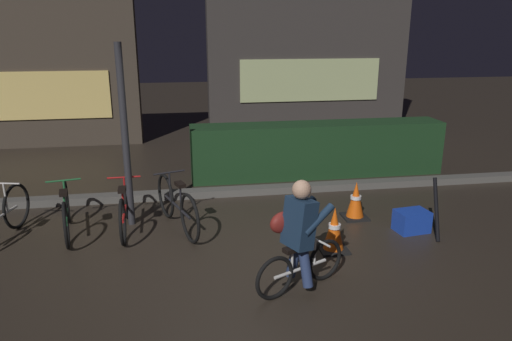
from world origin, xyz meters
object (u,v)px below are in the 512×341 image
object	(u,v)px
parked_bike_center_right	(177,205)
closed_umbrella	(436,209)
traffic_cone_far	(356,201)
parked_bike_left_mid	(66,212)
parked_bike_center_left	(125,208)
street_post	(125,138)
cyclist	(298,235)
blue_crate	(412,221)
traffic_cone_near	(334,230)

from	to	relation	value
parked_bike_center_right	closed_umbrella	size ratio (longest dim) A/B	1.87
parked_bike_center_right	traffic_cone_far	size ratio (longest dim) A/B	2.81
parked_bike_left_mid	parked_bike_center_left	world-z (taller)	parked_bike_center_left
closed_umbrella	street_post	bearing A→B (deg)	78.83
street_post	cyclist	xyz separation A→B (m)	(1.93, -2.13, -0.65)
traffic_cone_far	street_post	bearing A→B (deg)	174.61
parked_bike_left_mid	blue_crate	xyz separation A→B (m)	(4.71, -0.68, -0.17)
blue_crate	parked_bike_center_right	bearing A→B (deg)	169.14
traffic_cone_far	blue_crate	distance (m)	0.85
blue_crate	cyclist	bearing A→B (deg)	-147.68
street_post	traffic_cone_near	bearing A→B (deg)	-26.43
parked_bike_center_left	cyclist	bearing A→B (deg)	-135.77
street_post	parked_bike_center_left	distance (m)	0.98
parked_bike_center_right	traffic_cone_near	world-z (taller)	parked_bike_center_right
parked_bike_center_left	traffic_cone_near	distance (m)	2.88
street_post	closed_umbrella	xyz separation A→B (m)	(4.08, -1.15, -0.87)
parked_bike_left_mid	traffic_cone_far	size ratio (longest dim) A/B	2.68
parked_bike_left_mid	parked_bike_center_left	xyz separation A→B (m)	(0.78, -0.00, 0.00)
parked_bike_center_left	traffic_cone_far	size ratio (longest dim) A/B	2.73
blue_crate	closed_umbrella	bearing A→B (deg)	-51.21
parked_bike_center_left	parked_bike_left_mid	bearing A→B (deg)	87.91
parked_bike_center_right	cyclist	size ratio (longest dim) A/B	1.28
street_post	parked_bike_center_left	xyz separation A→B (m)	(-0.06, -0.23, -0.95)
street_post	traffic_cone_near	size ratio (longest dim) A/B	4.38
street_post	closed_umbrella	size ratio (longest dim) A/B	3.01
traffic_cone_near	traffic_cone_far	size ratio (longest dim) A/B	1.03
blue_crate	cyclist	size ratio (longest dim) A/B	0.35
traffic_cone_far	blue_crate	size ratio (longest dim) A/B	1.29
cyclist	parked_bike_center_left	bearing A→B (deg)	110.59
traffic_cone_far	cyclist	bearing A→B (deg)	-126.42
parked_bike_left_mid	closed_umbrella	distance (m)	5.00
parked_bike_left_mid	street_post	bearing A→B (deg)	-86.08
blue_crate	parked_bike_center_left	bearing A→B (deg)	170.28
parked_bike_center_right	traffic_cone_near	xyz separation A→B (m)	(1.95, -1.02, -0.07)
street_post	blue_crate	size ratio (longest dim) A/B	5.81
parked_bike_center_right	cyclist	bearing A→B (deg)	-164.63
traffic_cone_near	blue_crate	size ratio (longest dim) A/B	1.33
parked_bike_center_right	closed_umbrella	world-z (taller)	closed_umbrella
parked_bike_left_mid	closed_umbrella	bearing A→B (deg)	-111.79
parked_bike_left_mid	closed_umbrella	world-z (taller)	closed_umbrella
street_post	parked_bike_center_right	world-z (taller)	street_post
traffic_cone_far	closed_umbrella	size ratio (longest dim) A/B	0.67
cyclist	street_post	bearing A→B (deg)	106.55
parked_bike_left_mid	cyclist	size ratio (longest dim) A/B	1.22
parked_bike_center_left	parked_bike_center_right	world-z (taller)	parked_bike_center_right
street_post	traffic_cone_near	world-z (taller)	street_post
street_post	traffic_cone_near	distance (m)	3.09
cyclist	closed_umbrella	bearing A→B (deg)	-1.00
street_post	blue_crate	distance (m)	4.14
parked_bike_left_mid	parked_bike_center_right	xyz separation A→B (m)	(1.49, -0.06, 0.02)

